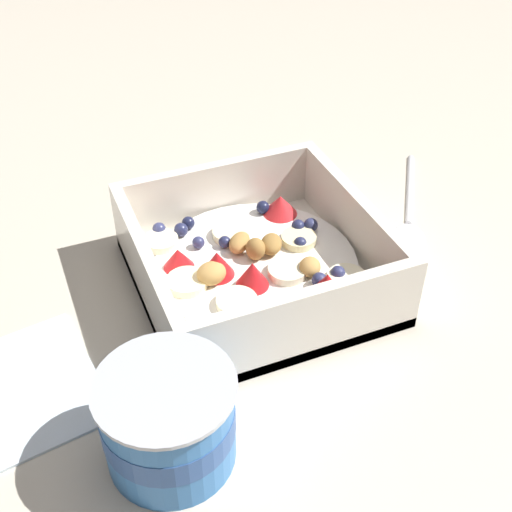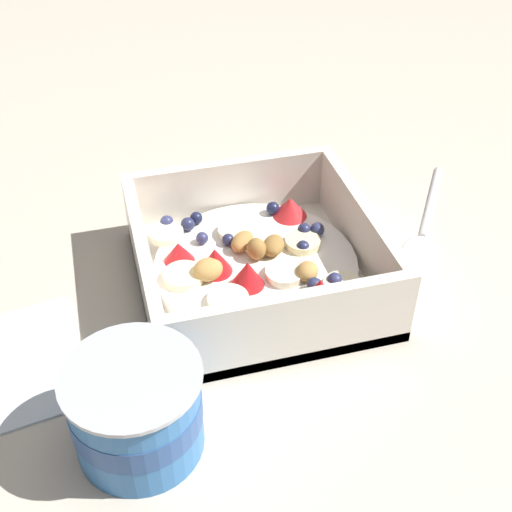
{
  "view_description": "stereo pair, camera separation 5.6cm",
  "coord_description": "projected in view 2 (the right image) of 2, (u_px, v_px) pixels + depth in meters",
  "views": [
    {
      "loc": [
        0.18,
        0.38,
        0.38
      ],
      "look_at": [
        0.02,
        -0.02,
        0.03
      ],
      "focal_mm": 47.12,
      "sensor_mm": 36.0,
      "label": 1
    },
    {
      "loc": [
        0.13,
        0.4,
        0.38
      ],
      "look_at": [
        0.02,
        -0.02,
        0.03
      ],
      "focal_mm": 47.12,
      "sensor_mm": 36.0,
      "label": 2
    }
  ],
  "objects": [
    {
      "name": "fruit_bowl",
      "position": [
        256.0,
        264.0,
        0.57
      ],
      "size": [
        0.2,
        0.2,
        0.07
      ],
      "color": "white",
      "rests_on": "ground"
    },
    {
      "name": "folded_napkin",
      "position": [
        1.0,
        368.0,
        0.5
      ],
      "size": [
        0.14,
        0.14,
        0.01
      ],
      "primitive_type": "cube",
      "rotation": [
        0.0,
        0.0,
        0.16
      ],
      "color": "silver",
      "rests_on": "ground"
    },
    {
      "name": "spoon",
      "position": [
        424.0,
        231.0,
        0.63
      ],
      "size": [
        0.11,
        0.15,
        0.01
      ],
      "color": "silver",
      "rests_on": "ground"
    },
    {
      "name": "ground_plane",
      "position": [
        281.0,
        292.0,
        0.57
      ],
      "size": [
        2.4,
        2.4,
        0.0
      ],
      "primitive_type": "plane",
      "color": "beige"
    },
    {
      "name": "yogurt_cup",
      "position": [
        136.0,
        409.0,
        0.43
      ],
      "size": [
        0.09,
        0.09,
        0.07
      ],
      "color": "#3370B7",
      "rests_on": "ground"
    }
  ]
}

